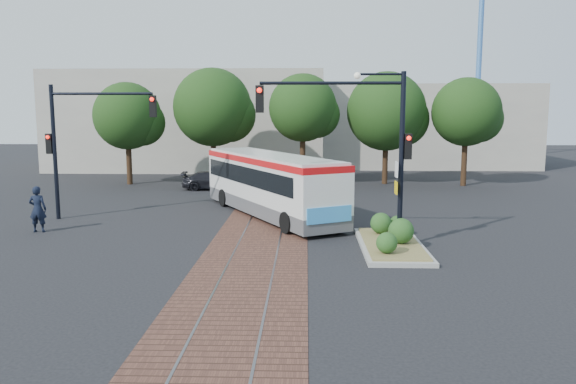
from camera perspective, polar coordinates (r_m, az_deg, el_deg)
name	(u,v)px	position (r m, az deg, el deg)	size (l,w,h in m)	color
ground	(260,240)	(21.31, -2.88, -4.94)	(120.00, 120.00, 0.00)	black
trackbed	(267,220)	(25.21, -2.13, -2.84)	(3.60, 40.00, 0.02)	brown
tree_row	(298,111)	(37.10, 1.06, 8.26)	(26.40, 5.60, 7.67)	#382314
warehouses	(281,123)	(49.49, -0.76, 7.07)	(40.00, 13.00, 8.00)	#ADA899
crane	(480,46)	(57.36, 18.90, 13.88)	(8.00, 0.50, 18.00)	#3F72B2
city_bus	(270,182)	(26.05, -1.86, 1.07)	(7.11, 10.47, 2.87)	#4C4C4F
traffic_island	(392,238)	(20.52, 10.48, -4.64)	(2.20, 5.20, 1.13)	gray
signal_pole_main	(367,131)	(19.99, 8.01, 6.16)	(5.49, 0.46, 6.00)	black
signal_pole_left	(79,133)	(26.68, -20.50, 5.61)	(4.99, 0.34, 6.00)	black
officer	(38,209)	(24.71, -24.09, -1.60)	(0.68, 0.45, 1.88)	black
parked_car	(213,180)	(35.10, -7.58, 1.17)	(1.57, 3.87, 1.12)	black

